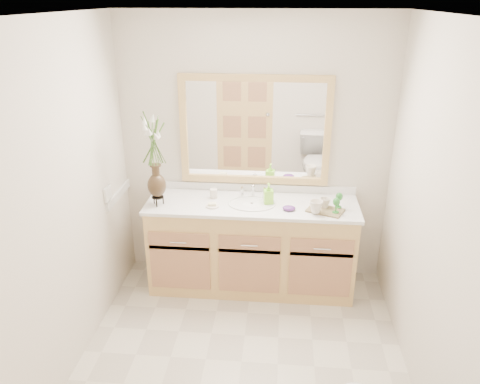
# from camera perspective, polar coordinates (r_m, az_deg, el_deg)

# --- Properties ---
(floor) EXTENTS (2.60, 2.60, 0.00)m
(floor) POSITION_cam_1_polar(r_m,az_deg,el_deg) (3.67, 0.19, -19.97)
(floor) COLOR beige
(floor) RESTS_ON ground
(ceiling) EXTENTS (2.40, 2.60, 0.02)m
(ceiling) POSITION_cam_1_polar(r_m,az_deg,el_deg) (2.69, 0.26, 20.82)
(ceiling) COLOR white
(ceiling) RESTS_ON wall_back
(wall_back) EXTENTS (2.40, 0.02, 2.40)m
(wall_back) POSITION_cam_1_polar(r_m,az_deg,el_deg) (4.19, 1.79, 4.85)
(wall_back) COLOR silver
(wall_back) RESTS_ON floor
(wall_front) EXTENTS (2.40, 0.02, 2.40)m
(wall_front) POSITION_cam_1_polar(r_m,az_deg,el_deg) (1.91, -3.45, -19.93)
(wall_front) COLOR silver
(wall_front) RESTS_ON floor
(wall_left) EXTENTS (0.02, 2.60, 2.40)m
(wall_left) POSITION_cam_1_polar(r_m,az_deg,el_deg) (3.31, -20.99, -1.83)
(wall_left) COLOR silver
(wall_left) RESTS_ON floor
(wall_right) EXTENTS (0.02, 2.60, 2.40)m
(wall_right) POSITION_cam_1_polar(r_m,az_deg,el_deg) (3.13, 22.70, -3.49)
(wall_right) COLOR silver
(wall_right) RESTS_ON floor
(vanity) EXTENTS (1.80, 0.55, 0.80)m
(vanity) POSITION_cam_1_polar(r_m,az_deg,el_deg) (4.26, 1.41, -6.65)
(vanity) COLOR tan
(vanity) RESTS_ON floor
(counter) EXTENTS (1.84, 0.57, 0.03)m
(counter) POSITION_cam_1_polar(r_m,az_deg,el_deg) (4.07, 1.47, -1.55)
(counter) COLOR white
(counter) RESTS_ON vanity
(sink) EXTENTS (0.38, 0.34, 0.23)m
(sink) POSITION_cam_1_polar(r_m,az_deg,el_deg) (4.07, 1.45, -2.16)
(sink) COLOR white
(sink) RESTS_ON counter
(mirror) EXTENTS (1.32, 0.04, 0.97)m
(mirror) POSITION_cam_1_polar(r_m,az_deg,el_deg) (4.11, 1.81, 7.47)
(mirror) COLOR white
(mirror) RESTS_ON wall_back
(switch_plate) EXTENTS (0.02, 0.12, 0.12)m
(switch_plate) POSITION_cam_1_polar(r_m,az_deg,el_deg) (4.03, -15.85, -0.18)
(switch_plate) COLOR white
(switch_plate) RESTS_ON wall_left
(flower_vase) EXTENTS (0.18, 0.18, 0.76)m
(flower_vase) POSITION_cam_1_polar(r_m,az_deg,el_deg) (3.91, -10.44, 5.35)
(flower_vase) COLOR black
(flower_vase) RESTS_ON counter
(tumbler) EXTENTS (0.07, 0.07, 0.08)m
(tumbler) POSITION_cam_1_polar(r_m,az_deg,el_deg) (4.15, -3.23, -0.19)
(tumbler) COLOR beige
(tumbler) RESTS_ON counter
(soap_dish) EXTENTS (0.11, 0.11, 0.04)m
(soap_dish) POSITION_cam_1_polar(r_m,az_deg,el_deg) (3.99, -3.40, -1.65)
(soap_dish) COLOR beige
(soap_dish) RESTS_ON counter
(soap_bottle) EXTENTS (0.08, 0.09, 0.16)m
(soap_bottle) POSITION_cam_1_polar(r_m,az_deg,el_deg) (4.04, 3.49, -0.27)
(soap_bottle) COLOR #8BE936
(soap_bottle) RESTS_ON counter
(purple_dish) EXTENTS (0.11, 0.09, 0.04)m
(purple_dish) POSITION_cam_1_polar(r_m,az_deg,el_deg) (3.94, 5.98, -1.96)
(purple_dish) COLOR #522570
(purple_dish) RESTS_ON counter
(tray) EXTENTS (0.34, 0.29, 0.01)m
(tray) POSITION_cam_1_polar(r_m,az_deg,el_deg) (3.97, 10.35, -2.22)
(tray) COLOR brown
(tray) RESTS_ON counter
(mug_left) EXTENTS (0.11, 0.10, 0.11)m
(mug_left) POSITION_cam_1_polar(r_m,az_deg,el_deg) (3.88, 9.24, -1.74)
(mug_left) COLOR beige
(mug_left) RESTS_ON tray
(mug_right) EXTENTS (0.09, 0.08, 0.09)m
(mug_right) POSITION_cam_1_polar(r_m,az_deg,el_deg) (3.99, 10.32, -1.27)
(mug_right) COLOR beige
(mug_right) RESTS_ON tray
(goblet_front) EXTENTS (0.06, 0.06, 0.13)m
(goblet_front) POSITION_cam_1_polar(r_m,az_deg,el_deg) (3.90, 11.67, -1.28)
(goblet_front) COLOR #287A2A
(goblet_front) RESTS_ON tray
(goblet_back) EXTENTS (0.06, 0.06, 0.13)m
(goblet_back) POSITION_cam_1_polar(r_m,az_deg,el_deg) (4.00, 12.00, -0.66)
(goblet_back) COLOR #287A2A
(goblet_back) RESTS_ON tray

